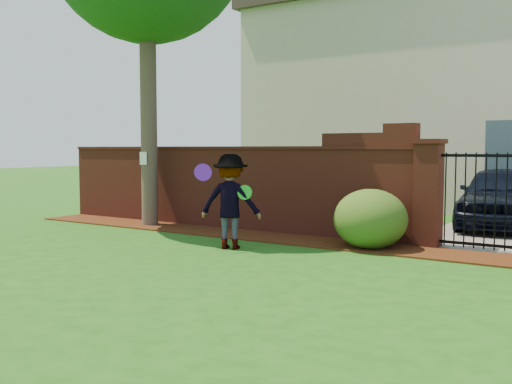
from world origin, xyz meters
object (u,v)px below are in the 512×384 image
Objects in this scene: frisbee_purple at (203,172)px; frisbee_green at (245,192)px; man at (230,202)px; car at (500,197)px.

frisbee_purple reaches higher than frisbee_green.
frisbee_purple is (-0.26, -0.40, 0.51)m from man.
frisbee_green is at bearing -126.01° from car.
frisbee_purple is at bearing 36.50° from man.
frisbee_green is at bearing 163.75° from man.
car is at bearing 56.93° from frisbee_purple.
man is at bearing -175.22° from frisbee_green.
frisbee_green is (0.55, 0.43, -0.34)m from frisbee_purple.
man reaches higher than car.
man is at bearing -128.20° from car.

